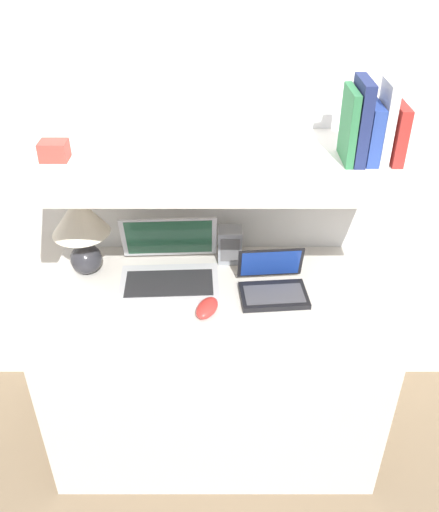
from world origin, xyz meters
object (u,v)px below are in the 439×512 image
object	(u,v)px
router_box	(228,245)
computer_mouse	(206,308)
shelf_gadget	(52,151)
laptop_large	(168,269)
book_white	(384,122)
book_navy	(358,121)
laptop_small	(271,285)
book_red	(395,132)
book_green	(347,125)
table_lamp	(79,225)
book_blue	(370,132)

from	to	relation	value
router_box	computer_mouse	bearing A→B (deg)	-104.39
router_box	shelf_gadget	xyz separation A→B (m)	(-0.57, -0.14, 0.45)
laptop_large	shelf_gadget	xyz separation A→B (m)	(-0.34, -0.02, 0.48)
computer_mouse	book_white	world-z (taller)	book_white
laptop_large	book_navy	size ratio (longest dim) A/B	1.46
laptop_small	router_box	bearing A→B (deg)	125.63
book_red	shelf_gadget	world-z (taller)	book_red
book_red	book_white	bearing A→B (deg)	180.00
book_green	laptop_large	bearing A→B (deg)	178.24
table_lamp	computer_mouse	world-z (taller)	table_lamp
shelf_gadget	book_blue	bearing A→B (deg)	-0.00
book_blue	book_navy	size ratio (longest dim) A/B	0.71
router_box	book_white	distance (m)	0.74
laptop_small	book_white	xyz separation A→B (m)	(0.33, 0.07, 0.58)
book_white	book_navy	xyz separation A→B (m)	(-0.08, 0.00, 0.00)
laptop_small	router_box	xyz separation A→B (m)	(-0.15, 0.21, 0.04)
laptop_small	shelf_gadget	world-z (taller)	shelf_gadget
table_lamp	shelf_gadget	size ratio (longest dim) A/B	3.59
laptop_large	book_red	distance (m)	0.92
laptop_small	book_white	bearing A→B (deg)	11.96
computer_mouse	book_navy	distance (m)	0.79
book_red	book_green	world-z (taller)	book_green
book_green	shelf_gadget	bearing A→B (deg)	180.00
router_box	book_white	bearing A→B (deg)	-16.67
computer_mouse	book_white	distance (m)	0.84
computer_mouse	book_green	size ratio (longest dim) A/B	0.57
book_white	laptop_large	bearing A→B (deg)	178.53
table_lamp	shelf_gadget	world-z (taller)	shelf_gadget
laptop_small	computer_mouse	world-z (taller)	laptop_small
router_box	book_blue	size ratio (longest dim) A/B	0.77
book_white	book_green	distance (m)	0.11
table_lamp	router_box	size ratio (longest dim) A/B	2.26
book_white	book_blue	bearing A→B (deg)	180.00
laptop_large	shelf_gadget	size ratio (longest dim) A/B	4.24
laptop_large	book_white	xyz separation A→B (m)	(0.71, -0.02, 0.57)
table_lamp	book_navy	xyz separation A→B (m)	(0.94, -0.07, 0.41)
computer_mouse	book_white	size ratio (longest dim) A/B	0.52
shelf_gadget	router_box	bearing A→B (deg)	14.03
laptop_small	book_navy	bearing A→B (deg)	15.67
laptop_small	book_red	bearing A→B (deg)	10.66
laptop_large	book_blue	bearing A→B (deg)	-1.56
shelf_gadget	book_red	bearing A→B (deg)	-0.00
shelf_gadget	table_lamp	bearing A→B (deg)	68.65
book_blue	shelf_gadget	distance (m)	1.01
laptop_small	shelf_gadget	distance (m)	0.88
table_lamp	book_blue	bearing A→B (deg)	-3.82
laptop_large	router_box	size ratio (longest dim) A/B	2.67
computer_mouse	table_lamp	bearing A→B (deg)	151.81
computer_mouse	laptop_large	bearing A→B (deg)	125.77
laptop_small	book_green	xyz separation A→B (m)	(0.21, 0.07, 0.57)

